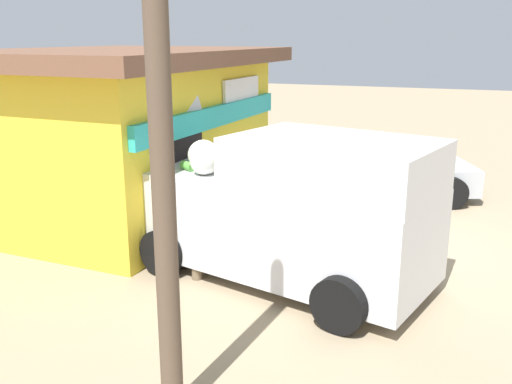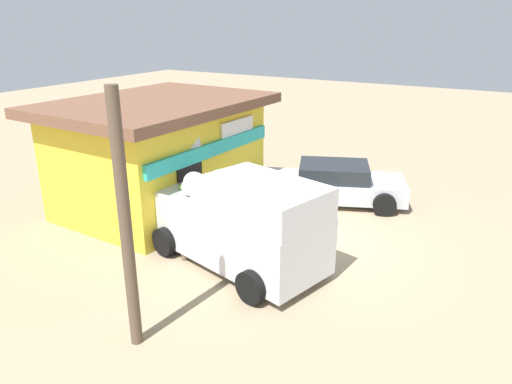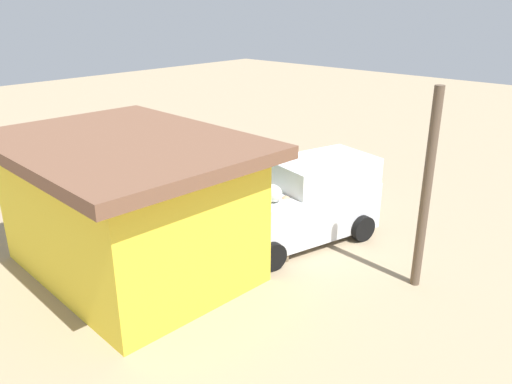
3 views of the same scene
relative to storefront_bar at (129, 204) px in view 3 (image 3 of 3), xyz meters
The scene contains 9 objects.
ground_plane 5.28m from the storefront_bar, 89.66° to the right, with size 60.00×60.00×0.00m, color #9E896B.
storefront_bar is the anchor object (origin of this frame).
delivery_van 4.34m from the storefront_bar, 116.20° to the right, with size 2.92×4.78×3.00m.
parked_sedan 5.15m from the storefront_bar, 56.09° to the right, with size 3.25×4.52×1.17m.
vendor_standing 2.66m from the storefront_bar, 104.48° to the right, with size 0.53×0.45×1.65m.
customer_bending 3.56m from the storefront_bar, 128.32° to the right, with size 0.64×0.71×1.50m.
unloaded_banana_pile 2.05m from the storefront_bar, 138.46° to the right, with size 0.92×0.89×0.48m.
paint_bucket 3.46m from the storefront_bar, 54.39° to the right, with size 0.31×0.31×0.38m, color #BF3F33.
utility_pole 6.41m from the storefront_bar, 143.64° to the right, with size 0.20×0.20×4.35m, color brown.
Camera 3 is at (-9.14, 10.72, 5.83)m, focal length 35.20 mm.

